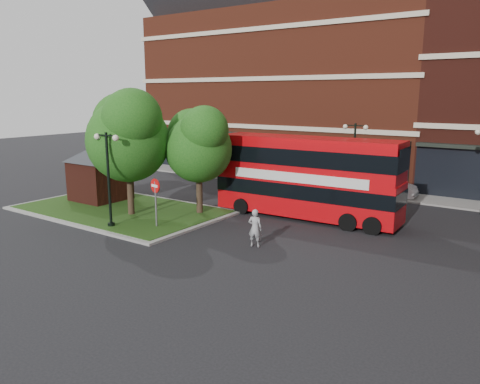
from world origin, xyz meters
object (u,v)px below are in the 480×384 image
Objects in this scene: bus at (307,172)px; car_silver at (309,179)px; woman at (255,228)px; car_white at (384,186)px.

car_silver is at bearing 113.33° from bus.
bus is at bearing -99.93° from woman.
woman is at bearing -159.56° from car_silver.
car_white is at bearing 75.03° from bus.
bus is at bearing -151.10° from car_silver.
woman is (0.46, -5.95, -1.74)m from bus.
bus is 5.96× the size of woman.
woman is 0.47× the size of car_silver.
car_silver is 5.67m from car_white.
bus reaches higher than car_silver.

